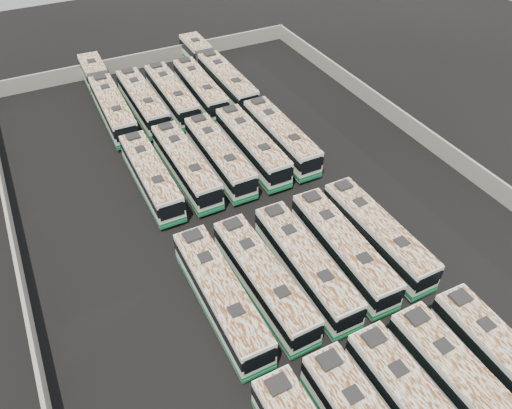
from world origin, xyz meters
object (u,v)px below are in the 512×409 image
Objects in this scene: bus_midfront_center at (305,265)px; bus_midfront_right at (343,248)px; bus_midfront_far_left at (221,296)px; bus_midfront_far_right at (377,234)px; bus_midback_far_left at (151,176)px; bus_midback_far_right at (281,136)px; bus_front_right at (469,394)px; bus_back_left at (143,102)px; bus_back_far_left at (106,96)px; bus_back_far_right at (216,71)px; bus_back_right at (200,89)px; bus_midback_left at (186,165)px; bus_midfront_left at (264,280)px; bus_midback_center at (219,156)px; bus_midback_right at (252,146)px; bus_back_center at (172,95)px; bus_front_far_right at (510,369)px.

bus_midfront_right is (3.87, 0.15, -0.01)m from bus_midfront_center.
bus_midfront_far_left is 1.01× the size of bus_midfront_right.
bus_midfront_right is at bearing -179.24° from bus_midfront_far_right.
bus_midback_far_right is (15.28, 0.30, 0.06)m from bus_midback_far_left.
bus_front_right is 1.00× the size of bus_back_left.
bus_back_far_right is (15.19, 0.03, 0.01)m from bus_back_far_left.
bus_midback_left is at bearing -115.88° from bus_back_right.
bus_back_far_left is 1.56× the size of bus_back_left.
bus_midfront_left is 17.80m from bus_midback_far_left.
bus_midfront_left is 33.15m from bus_back_right.
bus_midfront_far_left is 0.64× the size of bus_back_far_right.
bus_midback_center reaches higher than bus_midfront_far_right.
bus_front_right is 18.72m from bus_midfront_far_left.
bus_midback_far_right reaches higher than bus_midfront_left.
bus_midback_far_right is 23.64m from bus_back_far_left.
bus_midfront_right reaches higher than bus_midfront_far_right.
bus_midback_right is at bearing -62.45° from bus_back_left.
bus_midback_far_left is at bearing -126.15° from bus_back_right.
bus_back_center is (-7.74, 32.22, 0.02)m from bus_midfront_far_right.
bus_back_far_right reaches higher than bus_midfront_far_left.
bus_midback_left is at bearing 102.89° from bus_midfront_center.
bus_midback_left is at bearing 102.45° from bus_front_right.
bus_back_far_left is 11.89m from bus_back_right.
bus_midfront_center reaches higher than bus_back_right.
bus_midback_left is (-11.51, 17.37, 0.01)m from bus_midfront_far_right.
bus_back_left is at bearing 75.85° from bus_midback_far_left.
bus_midfront_far_left is 1.01× the size of bus_back_center.
bus_midfront_far_left is at bearing -88.69° from bus_back_far_left.
bus_midback_far_left is 11.58m from bus_midback_right.
bus_midfront_far_left is at bearing -89.56° from bus_midback_far_left.
bus_midfront_right is at bearing -1.32° from bus_midfront_left.
bus_back_far_left reaches higher than bus_midback_right.
bus_midfront_right reaches higher than bus_midfront_left.
bus_front_far_right is 18.72m from bus_midfront_left.
bus_back_left is (-11.48, 14.67, -0.01)m from bus_midback_far_right.
bus_midfront_left is at bearing -101.83° from bus_back_right.
bus_back_far_left reaches higher than bus_midfront_right.
bus_back_far_right is at bearing 84.85° from bus_front_right.
bus_back_far_right is at bearing 24.67° from bus_back_center.
bus_back_left is (3.71, -3.45, -0.01)m from bus_back_far_left.
bus_front_right is at bearing -90.12° from bus_midback_right.
bus_midfront_center is at bearing -101.72° from bus_back_far_right.
bus_back_center reaches higher than bus_midfront_far_right.
bus_midback_left is at bearing 77.91° from bus_midfront_far_left.
bus_midfront_right is 32.56m from bus_back_center.
bus_front_far_right is 35.64m from bus_midback_far_left.
bus_back_right is at bearing 91.60° from bus_midfront_right.
bus_back_right is at bearing 90.61° from bus_midback_right.
bus_midfront_left is at bearing -113.66° from bus_midback_right.
bus_back_left is at bearing 104.42° from bus_midback_center.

